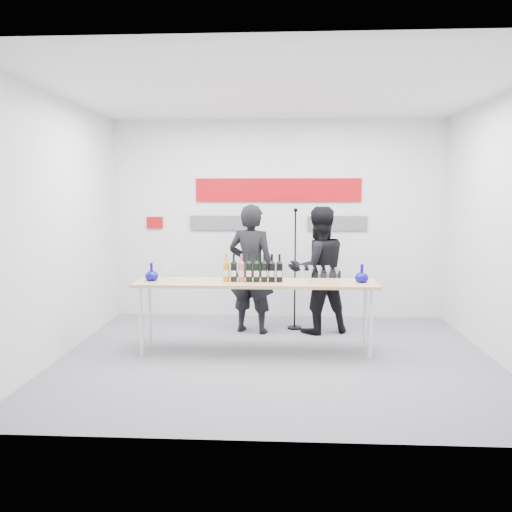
{
  "coord_description": "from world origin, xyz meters",
  "views": [
    {
      "loc": [
        0.06,
        -5.62,
        1.88
      ],
      "look_at": [
        -0.25,
        0.29,
        1.15
      ],
      "focal_mm": 35.0,
      "sensor_mm": 36.0,
      "label": 1
    }
  ],
  "objects_px": {
    "tasting_table": "(256,287)",
    "mic_stand": "(295,292)",
    "presenter_left": "(251,269)",
    "presenter_right": "(318,270)"
  },
  "relations": [
    {
      "from": "presenter_left",
      "to": "mic_stand",
      "type": "distance_m",
      "value": 0.73
    },
    {
      "from": "presenter_right",
      "to": "mic_stand",
      "type": "relative_size",
      "value": 1.02
    },
    {
      "from": "tasting_table",
      "to": "mic_stand",
      "type": "bearing_deg",
      "value": 65.1
    },
    {
      "from": "tasting_table",
      "to": "presenter_right",
      "type": "height_order",
      "value": "presenter_right"
    },
    {
      "from": "presenter_left",
      "to": "tasting_table",
      "type": "bearing_deg",
      "value": 112.66
    },
    {
      "from": "mic_stand",
      "to": "tasting_table",
      "type": "bearing_deg",
      "value": -124.41
    },
    {
      "from": "presenter_left",
      "to": "mic_stand",
      "type": "height_order",
      "value": "presenter_left"
    },
    {
      "from": "presenter_right",
      "to": "presenter_left",
      "type": "bearing_deg",
      "value": -15.96
    },
    {
      "from": "tasting_table",
      "to": "presenter_left",
      "type": "height_order",
      "value": "presenter_left"
    },
    {
      "from": "mic_stand",
      "to": "presenter_right",
      "type": "bearing_deg",
      "value": -36.4
    }
  ]
}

